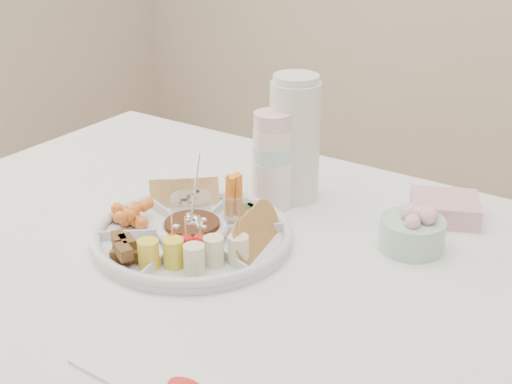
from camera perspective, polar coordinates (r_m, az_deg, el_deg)
The scene contains 13 objects.
party_tray at distance 1.38m, azimuth -5.11°, elevation -3.23°, with size 0.38×0.38×0.04m, color white.
bean_dip at distance 1.37m, azimuth -5.12°, elevation -2.96°, with size 0.11×0.11×0.04m, color brown.
tortillas at distance 1.31m, azimuth -0.15°, elevation -3.48°, with size 0.11×0.11×0.07m, color #A26026, non-canonical shape.
carrot_cucumber at distance 1.42m, azimuth -0.70°, elevation -0.33°, with size 0.10×0.10×0.09m, color orange, non-canonical shape.
pita_raisins at distance 1.48m, azimuth -5.27°, elevation -0.18°, with size 0.12×0.12×0.06m, color #EAC970, non-canonical shape.
cherries at distance 1.43m, azimuth -9.70°, elevation -1.75°, with size 0.11×0.11×0.04m, color orange, non-canonical shape.
granola_chunks at distance 1.32m, azimuth -9.97°, elevation -4.23°, with size 0.10×0.10×0.05m, color #3E2512, non-canonical shape.
banana_tomato at distance 1.24m, azimuth -5.01°, elevation -4.51°, with size 0.12×0.12×0.10m, color #D1C77D, non-canonical shape.
cup_stack at distance 1.48m, azimuth 1.29°, elevation 3.03°, with size 0.09×0.09×0.24m, color silver.
thermos at distance 1.52m, azimuth 3.12°, elevation 4.41°, with size 0.11×0.11×0.28m, color silver.
flower_bowl at distance 1.37m, azimuth 12.42°, elevation -2.75°, with size 0.12×0.12×0.09m, color silver.
napkin_stack at distance 1.52m, azimuth 14.84°, elevation -1.27°, with size 0.14×0.12×0.05m, color #E2A3B1.
placemat at distance 1.04m, azimuth -7.00°, elevation -14.91°, with size 0.30×0.10×0.01m, color silver.
Camera 1 is at (0.69, -0.97, 1.42)m, focal length 50.00 mm.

